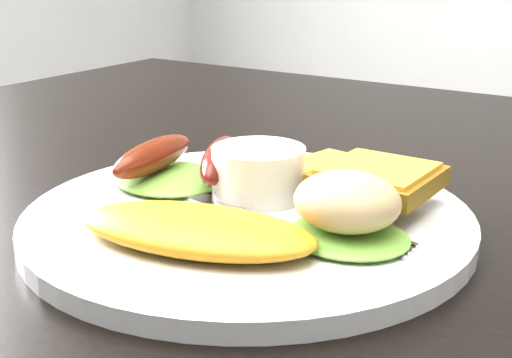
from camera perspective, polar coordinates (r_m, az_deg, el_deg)
dining_table at (r=0.59m, az=10.36°, el=-1.98°), size 1.20×0.80×0.04m
plate at (r=0.47m, az=-0.67°, el=-3.30°), size 0.30×0.30×0.01m
lettuce_left at (r=0.53m, az=-6.88°, el=0.07°), size 0.11×0.11×0.01m
lettuce_right at (r=0.43m, az=7.29°, el=-4.55°), size 0.09×0.08×0.01m
omelette at (r=0.42m, az=-4.82°, el=-4.06°), size 0.16×0.10×0.02m
sausage_a at (r=0.53m, az=-8.21°, el=1.85°), size 0.04×0.10×0.02m
sausage_b at (r=0.52m, az=-2.91°, el=1.58°), size 0.07×0.10×0.02m
ramekin at (r=0.49m, az=0.20°, el=0.41°), size 0.08×0.08×0.04m
toast_a at (r=0.52m, az=6.53°, el=-0.04°), size 0.09×0.09×0.01m
toast_b at (r=0.48m, az=9.73°, el=-0.02°), size 0.07×0.07×0.01m
potato_salad at (r=0.42m, az=7.29°, el=-1.78°), size 0.07×0.06×0.03m
fork at (r=0.49m, az=-4.26°, el=-1.74°), size 0.18×0.06×0.00m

